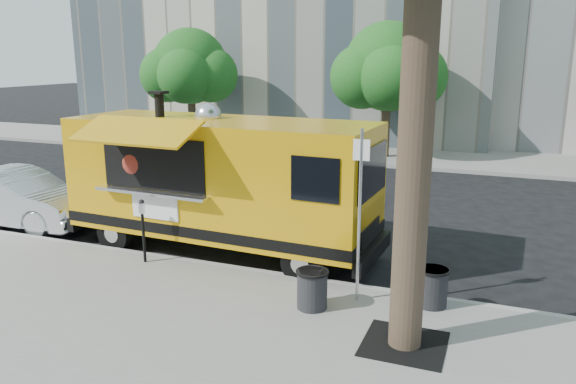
{
  "coord_description": "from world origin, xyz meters",
  "views": [
    {
      "loc": [
        3.75,
        -10.43,
        4.32
      ],
      "look_at": [
        -0.35,
        0.0,
        1.57
      ],
      "focal_mm": 35.0,
      "sensor_mm": 36.0,
      "label": 1
    }
  ],
  "objects_px": {
    "far_tree_a": "(190,67)",
    "parking_meter": "(143,223)",
    "sign_post": "(360,206)",
    "trash_bin_right": "(312,288)",
    "food_truck": "(220,180)",
    "far_tree_b": "(388,67)",
    "sedan": "(16,198)",
    "trash_bin_left": "(432,286)"
  },
  "relations": [
    {
      "from": "sign_post",
      "to": "sedan",
      "type": "distance_m",
      "value": 9.61
    },
    {
      "from": "far_tree_a",
      "to": "food_truck",
      "type": "relative_size",
      "value": 0.75
    },
    {
      "from": "trash_bin_left",
      "to": "parking_meter",
      "type": "bearing_deg",
      "value": -179.51
    },
    {
      "from": "food_truck",
      "to": "trash_bin_left",
      "type": "height_order",
      "value": "food_truck"
    },
    {
      "from": "sign_post",
      "to": "parking_meter",
      "type": "xyz_separation_m",
      "value": [
        -4.55,
        0.2,
        -0.87
      ]
    },
    {
      "from": "sign_post",
      "to": "far_tree_a",
      "type": "bearing_deg",
      "value": 129.83
    },
    {
      "from": "sign_post",
      "to": "sedan",
      "type": "height_order",
      "value": "sign_post"
    },
    {
      "from": "sign_post",
      "to": "sedan",
      "type": "bearing_deg",
      "value": 170.66
    },
    {
      "from": "sign_post",
      "to": "trash_bin_left",
      "type": "relative_size",
      "value": 4.5
    },
    {
      "from": "sign_post",
      "to": "trash_bin_right",
      "type": "relative_size",
      "value": 4.51
    },
    {
      "from": "sign_post",
      "to": "parking_meter",
      "type": "distance_m",
      "value": 4.64
    },
    {
      "from": "sign_post",
      "to": "trash_bin_left",
      "type": "xyz_separation_m",
      "value": [
        1.24,
        0.25,
        -1.34
      ]
    },
    {
      "from": "far_tree_a",
      "to": "far_tree_b",
      "type": "height_order",
      "value": "far_tree_b"
    },
    {
      "from": "trash_bin_left",
      "to": "sedan",
      "type": "bearing_deg",
      "value": 173.05
    },
    {
      "from": "parking_meter",
      "to": "trash_bin_right",
      "type": "distance_m",
      "value": 4.03
    },
    {
      "from": "parking_meter",
      "to": "trash_bin_right",
      "type": "height_order",
      "value": "parking_meter"
    },
    {
      "from": "sign_post",
      "to": "food_truck",
      "type": "height_order",
      "value": "food_truck"
    },
    {
      "from": "trash_bin_left",
      "to": "far_tree_b",
      "type": "bearing_deg",
      "value": 105.14
    },
    {
      "from": "far_tree_b",
      "to": "food_truck",
      "type": "height_order",
      "value": "far_tree_b"
    },
    {
      "from": "far_tree_b",
      "to": "trash_bin_right",
      "type": "bearing_deg",
      "value": -82.62
    },
    {
      "from": "far_tree_b",
      "to": "trash_bin_left",
      "type": "xyz_separation_m",
      "value": [
        3.79,
        -14.0,
        -3.33
      ]
    },
    {
      "from": "far_tree_b",
      "to": "sedan",
      "type": "xyz_separation_m",
      "value": [
        -6.87,
        -12.7,
        -3.1
      ]
    },
    {
      "from": "far_tree_a",
      "to": "trash_bin_right",
      "type": "xyz_separation_m",
      "value": [
        10.92,
        -14.43,
        -3.27
      ]
    },
    {
      "from": "sign_post",
      "to": "far_tree_b",
      "type": "bearing_deg",
      "value": 100.15
    },
    {
      "from": "far_tree_a",
      "to": "parking_meter",
      "type": "distance_m",
      "value": 15.59
    },
    {
      "from": "food_truck",
      "to": "sedan",
      "type": "distance_m",
      "value": 5.91
    },
    {
      "from": "parking_meter",
      "to": "trash_bin_left",
      "type": "distance_m",
      "value": 5.81
    },
    {
      "from": "food_truck",
      "to": "trash_bin_right",
      "type": "xyz_separation_m",
      "value": [
        2.96,
        -2.3,
        -1.14
      ]
    },
    {
      "from": "far_tree_a",
      "to": "sign_post",
      "type": "bearing_deg",
      "value": -50.17
    },
    {
      "from": "far_tree_a",
      "to": "parking_meter",
      "type": "height_order",
      "value": "far_tree_a"
    },
    {
      "from": "sign_post",
      "to": "food_truck",
      "type": "bearing_deg",
      "value": 154.35
    },
    {
      "from": "parking_meter",
      "to": "food_truck",
      "type": "relative_size",
      "value": 0.19
    },
    {
      "from": "parking_meter",
      "to": "sign_post",
      "type": "bearing_deg",
      "value": -2.52
    },
    {
      "from": "far_tree_a",
      "to": "trash_bin_left",
      "type": "bearing_deg",
      "value": -46.76
    },
    {
      "from": "sign_post",
      "to": "parking_meter",
      "type": "relative_size",
      "value": 2.25
    },
    {
      "from": "sedan",
      "to": "far_tree_a",
      "type": "bearing_deg",
      "value": 8.91
    },
    {
      "from": "trash_bin_left",
      "to": "trash_bin_right",
      "type": "distance_m",
      "value": 2.04
    },
    {
      "from": "food_truck",
      "to": "trash_bin_right",
      "type": "relative_size",
      "value": 10.8
    },
    {
      "from": "food_truck",
      "to": "sign_post",
      "type": "bearing_deg",
      "value": -23.06
    },
    {
      "from": "trash_bin_right",
      "to": "sedan",
      "type": "bearing_deg",
      "value": 166.39
    },
    {
      "from": "parking_meter",
      "to": "trash_bin_right",
      "type": "bearing_deg",
      "value": -11.25
    },
    {
      "from": "far_tree_a",
      "to": "parking_meter",
      "type": "bearing_deg",
      "value": -62.85
    }
  ]
}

